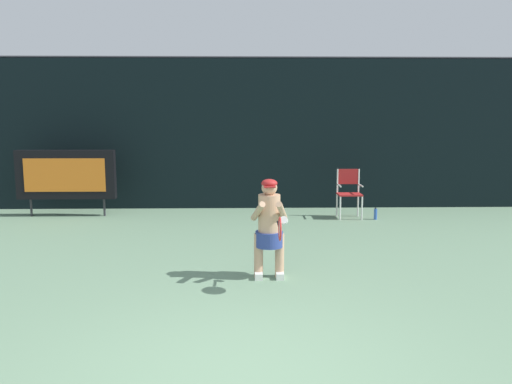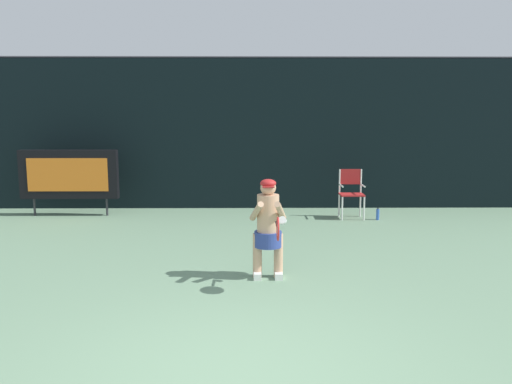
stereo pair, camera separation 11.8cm
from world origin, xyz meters
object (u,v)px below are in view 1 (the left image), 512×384
object	(u,v)px
tennis_racket	(280,229)
umpire_chair	(349,190)
tennis_player	(269,225)
scoreboard	(66,175)
water_bottle	(376,214)

from	to	relation	value
tennis_racket	umpire_chair	bearing A→B (deg)	85.93
tennis_player	tennis_racket	xyz separation A→B (m)	(0.10, -0.64, 0.10)
scoreboard	umpire_chair	distance (m)	6.36
scoreboard	tennis_racket	bearing A→B (deg)	-49.51
scoreboard	tennis_player	bearing A→B (deg)	-46.42
tennis_player	scoreboard	bearing A→B (deg)	133.58
scoreboard	umpire_chair	xyz separation A→B (m)	(6.34, -0.32, -0.33)
umpire_chair	water_bottle	bearing A→B (deg)	-23.10
tennis_player	water_bottle	bearing A→B (deg)	57.69
umpire_chair	water_bottle	world-z (taller)	umpire_chair
umpire_chair	tennis_racket	size ratio (longest dim) A/B	1.79
scoreboard	tennis_racket	size ratio (longest dim) A/B	3.65
scoreboard	tennis_racket	xyz separation A→B (m)	(4.46, -5.22, -0.09)
umpire_chair	tennis_player	world-z (taller)	tennis_player
scoreboard	water_bottle	world-z (taller)	scoreboard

